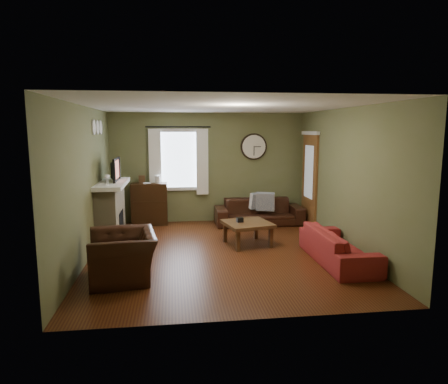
{
  "coord_description": "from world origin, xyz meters",
  "views": [
    {
      "loc": [
        -0.84,
        -6.91,
        2.2
      ],
      "look_at": [
        0.1,
        0.4,
        1.05
      ],
      "focal_mm": 32.0,
      "sensor_mm": 36.0,
      "label": 1
    }
  ],
  "objects": [
    {
      "name": "wine_glass_b",
      "position": [
        -2.05,
        0.7,
        1.28
      ],
      "size": [
        0.07,
        0.07,
        0.2
      ],
      "primitive_type": null,
      "color": "white",
      "rests_on": "mantel"
    },
    {
      "name": "wall_back",
      "position": [
        0.0,
        2.6,
        1.3
      ],
      "size": [
        4.6,
        0.0,
        2.6
      ],
      "primitive_type": "cube",
      "color": "#62683F",
      "rests_on": "ground"
    },
    {
      "name": "tissue_box",
      "position": [
        0.42,
        0.47,
        0.4
      ],
      "size": [
        0.13,
        0.13,
        0.09
      ],
      "primitive_type": "cube",
      "rotation": [
        0.0,
        0.0,
        0.13
      ],
      "color": "black",
      "rests_on": "coffee_table"
    },
    {
      "name": "tv_screen",
      "position": [
        -1.97,
        1.3,
        1.41
      ],
      "size": [
        0.02,
        0.62,
        0.36
      ],
      "primitive_type": "cube",
      "color": "#994C3F",
      "rests_on": "mantel"
    },
    {
      "name": "floor",
      "position": [
        0.0,
        0.0,
        0.0
      ],
      "size": [
        4.6,
        5.2,
        0.0
      ],
      "primitive_type": "cube",
      "color": "#47200E",
      "rests_on": "ground"
    },
    {
      "name": "sofa_red",
      "position": [
        1.88,
        -0.75,
        0.27
      ],
      "size": [
        0.73,
        1.88,
        0.55
      ],
      "primitive_type": "imported",
      "rotation": [
        0.0,
        0.0,
        1.57
      ],
      "color": "maroon",
      "rests_on": "floor"
    },
    {
      "name": "tv",
      "position": [
        -2.05,
        1.3,
        1.35
      ],
      "size": [
        0.08,
        0.6,
        0.35
      ],
      "primitive_type": "imported",
      "rotation": [
        0.0,
        0.0,
        1.57
      ],
      "color": "black",
      "rests_on": "mantel"
    },
    {
      "name": "mantel",
      "position": [
        -2.07,
        1.15,
        1.14
      ],
      "size": [
        0.58,
        1.6,
        0.08
      ],
      "primitive_type": "cube",
      "color": "white",
      "rests_on": "fireplace"
    },
    {
      "name": "armchair",
      "position": [
        -1.6,
        -1.07,
        0.35
      ],
      "size": [
        1.09,
        1.21,
        0.7
      ],
      "primitive_type": "imported",
      "rotation": [
        0.0,
        0.0,
        -1.42
      ],
      "color": "black",
      "rests_on": "floor"
    },
    {
      "name": "medallion_mid",
      "position": [
        -2.28,
        1.15,
        2.25
      ],
      "size": [
        0.28,
        0.28,
        0.03
      ],
      "primitive_type": "cylinder",
      "color": "white",
      "rests_on": "wall_left"
    },
    {
      "name": "curtain_left",
      "position": [
        -1.25,
        2.48,
        1.45
      ],
      "size": [
        0.28,
        0.04,
        1.55
      ],
      "primitive_type": "cube",
      "color": "white",
      "rests_on": "wall_back"
    },
    {
      "name": "door",
      "position": [
        2.27,
        1.85,
        1.05
      ],
      "size": [
        0.05,
        0.9,
        2.1
      ],
      "primitive_type": "cube",
      "color": "brown",
      "rests_on": "floor"
    },
    {
      "name": "wall_front",
      "position": [
        0.0,
        -2.6,
        1.3
      ],
      "size": [
        4.6,
        0.0,
        2.6
      ],
      "primitive_type": "cube",
      "color": "#62683F",
      "rests_on": "ground"
    },
    {
      "name": "coffee_table",
      "position": [
        0.56,
        0.45,
        0.22
      ],
      "size": [
        1.01,
        1.01,
        0.45
      ],
      "primitive_type": null,
      "rotation": [
        0.0,
        0.0,
        0.23
      ],
      "color": "#4C311B",
      "rests_on": "floor"
    },
    {
      "name": "wine_glass_a",
      "position": [
        -2.05,
        0.55,
        1.28
      ],
      "size": [
        0.07,
        0.07,
        0.21
      ],
      "primitive_type": null,
      "color": "white",
      "rests_on": "mantel"
    },
    {
      "name": "firebox",
      "position": [
        -1.91,
        1.15,
        0.3
      ],
      "size": [
        0.04,
        0.6,
        0.55
      ],
      "primitive_type": "cube",
      "color": "black",
      "rests_on": "fireplace"
    },
    {
      "name": "wall_left",
      "position": [
        -2.3,
        0.0,
        1.3
      ],
      "size": [
        0.0,
        5.2,
        2.6
      ],
      "primitive_type": "cube",
      "color": "#62683F",
      "rests_on": "ground"
    },
    {
      "name": "curtain_right",
      "position": [
        -0.15,
        2.48,
        1.45
      ],
      "size": [
        0.28,
        0.04,
        1.55
      ],
      "primitive_type": "cube",
      "color": "white",
      "rests_on": "wall_back"
    },
    {
      "name": "fireplace",
      "position": [
        -2.1,
        1.15,
        0.55
      ],
      "size": [
        0.4,
        1.4,
        1.1
      ],
      "primitive_type": "cube",
      "color": "tan",
      "rests_on": "floor"
    },
    {
      "name": "wall_clock",
      "position": [
        1.1,
        2.55,
        1.8
      ],
      "size": [
        0.64,
        0.06,
        0.64
      ],
      "primitive_type": null,
      "color": "white",
      "rests_on": "wall_back"
    },
    {
      "name": "medallion_right",
      "position": [
        -2.28,
        1.5,
        2.25
      ],
      "size": [
        0.28,
        0.28,
        0.03
      ],
      "primitive_type": "cylinder",
      "color": "white",
      "rests_on": "wall_left"
    },
    {
      "name": "medallion_left",
      "position": [
        -2.28,
        0.8,
        2.25
      ],
      "size": [
        0.28,
        0.28,
        0.03
      ],
      "primitive_type": "cylinder",
      "color": "white",
      "rests_on": "wall_left"
    },
    {
      "name": "window_pane",
      "position": [
        -0.7,
        2.58,
        1.5
      ],
      "size": [
        1.0,
        0.02,
        1.3
      ],
      "primitive_type": null,
      "color": "silver",
      "rests_on": "wall_back"
    },
    {
      "name": "wall_right",
      "position": [
        2.3,
        0.0,
        1.3
      ],
      "size": [
        0.0,
        5.2,
        2.6
      ],
      "primitive_type": "cube",
      "color": "#62683F",
      "rests_on": "ground"
    },
    {
      "name": "ceiling",
      "position": [
        0.0,
        0.0,
        2.6
      ],
      "size": [
        4.6,
        5.2,
        0.0
      ],
      "primitive_type": "cube",
      "color": "white",
      "rests_on": "ground"
    },
    {
      "name": "sofa_brown",
      "position": [
        1.14,
        2.1,
        0.3
      ],
      "size": [
        2.04,
        0.8,
        0.59
      ],
      "primitive_type": "imported",
      "color": "black",
      "rests_on": "floor"
    },
    {
      "name": "pillow_left",
      "position": [
        1.12,
        2.16,
        0.55
      ],
      "size": [
        0.39,
        0.25,
        0.37
      ],
      "primitive_type": "cube",
      "rotation": [
        0.0,
        0.0,
        0.39
      ],
      "color": "#8C95A6",
      "rests_on": "sofa_brown"
    },
    {
      "name": "curtain_rod",
      "position": [
        -0.7,
        2.48,
        2.27
      ],
      "size": [
        0.03,
        0.03,
        1.5
      ],
      "primitive_type": "cylinder",
      "color": "black",
      "rests_on": "wall_back"
    },
    {
      "name": "book",
      "position": [
        -1.52,
        2.28,
        0.96
      ],
      "size": [
        0.19,
        0.24,
        0.02
      ],
      "primitive_type": "imported",
      "rotation": [
        0.0,
        0.0,
        0.08
      ],
      "color": "#4C311B",
      "rests_on": "bookshelf"
    },
    {
      "name": "bookshelf",
      "position": [
        -1.4,
        2.37,
        0.49
      ],
      "size": [
        0.82,
        0.35,
        0.98
      ],
      "primitive_type": null,
      "color": "black",
      "rests_on": "floor"
    },
    {
      "name": "pillow_right",
      "position": [
        1.28,
        2.01,
        0.55
      ],
      "size": [
        0.45,
        0.27,
        0.43
      ],
      "primitive_type": "cube",
      "rotation": [
        0.0,
        0.0,
        -0.35
      ],
      "color": "#8C95A6",
      "rests_on": "sofa_brown"
    }
  ]
}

